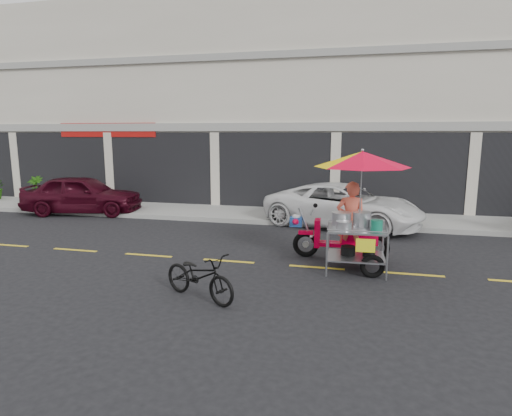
% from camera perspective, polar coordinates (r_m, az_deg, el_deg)
% --- Properties ---
extents(ground, '(90.00, 90.00, 0.00)m').
position_cam_1_polar(ground, '(9.47, 8.09, -7.86)').
color(ground, black).
extents(sidewalk, '(45.00, 3.00, 0.15)m').
position_cam_1_polar(sidewalk, '(14.77, 10.14, -1.14)').
color(sidewalk, gray).
rests_on(sidewalk, ground).
extents(shophouse_block, '(36.00, 8.11, 10.40)m').
position_cam_1_polar(shophouse_block, '(19.72, 19.88, 13.33)').
color(shophouse_block, beige).
rests_on(shophouse_block, ground).
extents(centerline, '(42.00, 0.10, 0.01)m').
position_cam_1_polar(centerline, '(9.46, 8.09, -7.84)').
color(centerline, gold).
rests_on(centerline, ground).
extents(maroon_sedan, '(4.35, 2.40, 1.40)m').
position_cam_1_polar(maroon_sedan, '(16.59, -22.12, 1.68)').
color(maroon_sedan, '#320612').
rests_on(maroon_sedan, ground).
extents(white_pickup, '(5.27, 3.60, 1.34)m').
position_cam_1_polar(white_pickup, '(13.51, 11.58, 0.34)').
color(white_pickup, white).
rests_on(white_pickup, ground).
extents(plant_short, '(0.71, 0.71, 1.06)m').
position_cam_1_polar(plant_short, '(19.04, -27.31, 2.22)').
color(plant_short, '#1B460B').
rests_on(plant_short, sidewalk).
extents(near_bicycle, '(1.70, 1.19, 0.85)m').
position_cam_1_polar(near_bicycle, '(7.61, -7.56, -8.96)').
color(near_bicycle, black).
rests_on(near_bicycle, ground).
extents(food_vendor_rig, '(2.60, 2.04, 2.58)m').
position_cam_1_polar(food_vendor_rig, '(9.38, 13.19, 1.94)').
color(food_vendor_rig, black).
rests_on(food_vendor_rig, ground).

